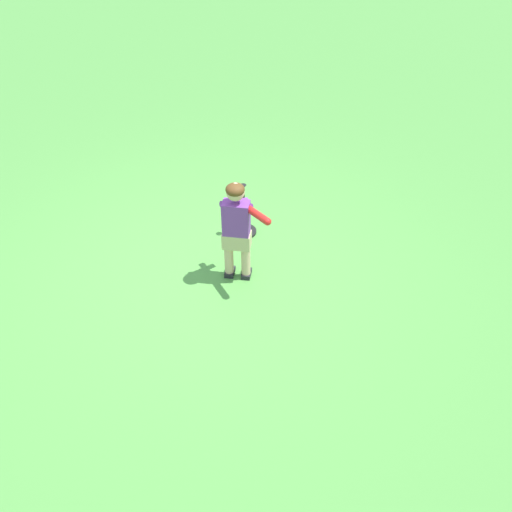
# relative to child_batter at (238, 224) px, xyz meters

# --- Properties ---
(ground_plane) EXTENTS (40.00, 40.00, 0.00)m
(ground_plane) POSITION_rel_child_batter_xyz_m (0.19, -0.24, -0.65)
(ground_plane) COLOR #519942
(child_batter) EXTENTS (0.35, 0.63, 1.08)m
(child_batter) POSITION_rel_child_batter_xyz_m (0.00, 0.00, 0.00)
(child_batter) COLOR #232328
(child_batter) RESTS_ON ground
(batting_tee) EXTENTS (0.28, 0.28, 0.62)m
(batting_tee) POSITION_rel_child_batter_xyz_m (-0.49, -0.57, -0.55)
(batting_tee) COLOR black
(batting_tee) RESTS_ON ground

